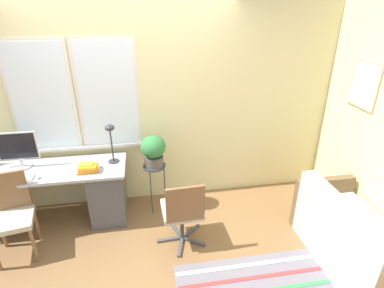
{
  "coord_description": "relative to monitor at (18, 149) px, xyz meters",
  "views": [
    {
      "loc": [
        0.16,
        -2.89,
        2.45
      ],
      "look_at": [
        0.66,
        0.15,
        1.0
      ],
      "focal_mm": 28.0,
      "sensor_mm": 36.0,
      "label": 1
    }
  ],
  "objects": [
    {
      "name": "desk_lamp",
      "position": [
        1.03,
        -0.04,
        0.12
      ],
      "size": [
        0.13,
        0.13,
        0.47
      ],
      "color": "#2D2D33",
      "rests_on": "desk"
    },
    {
      "name": "wall_right_with_picture",
      "position": [
        3.89,
        -0.42,
        0.39
      ],
      "size": [
        0.08,
        9.0,
        2.7
      ],
      "color": "beige",
      "rests_on": "ground_plane"
    },
    {
      "name": "plant_stand",
      "position": [
        1.51,
        -0.04,
        -0.39
      ],
      "size": [
        0.28,
        0.28,
        0.64
      ],
      "color": "#333338",
      "rests_on": "ground_plane"
    },
    {
      "name": "desk_chair_wooden",
      "position": [
        0.01,
        -0.55,
        -0.48
      ],
      "size": [
        0.47,
        0.48,
        0.89
      ],
      "rotation": [
        0.0,
        0.0,
        0.19
      ],
      "color": "brown",
      "rests_on": "ground_plane"
    },
    {
      "name": "couch_loveseat",
      "position": [
        3.41,
        -1.32,
        -0.68
      ],
      "size": [
        0.7,
        1.42,
        0.78
      ],
      "rotation": [
        0.0,
        0.0,
        1.57
      ],
      "color": "beige",
      "rests_on": "ground_plane"
    },
    {
      "name": "book_stack",
      "position": [
        0.76,
        -0.23,
        -0.18
      ],
      "size": [
        0.25,
        0.19,
        0.11
      ],
      "color": "orange",
      "rests_on": "desk"
    },
    {
      "name": "desk",
      "position": [
        0.19,
        -0.11,
        -0.57
      ],
      "size": [
        1.96,
        0.61,
        0.73
      ],
      "color": "#9EA3A8",
      "rests_on": "ground_plane"
    },
    {
      "name": "keyboard",
      "position": [
        0.01,
        -0.29,
        -0.22
      ],
      "size": [
        0.37,
        0.13,
        0.02
      ],
      "color": "silver",
      "rests_on": "desk"
    },
    {
      "name": "mouse",
      "position": [
        0.25,
        -0.3,
        -0.21
      ],
      "size": [
        0.03,
        0.06,
        0.03
      ],
      "color": "silver",
      "rests_on": "desk"
    },
    {
      "name": "monitor",
      "position": [
        0.0,
        0.0,
        0.0
      ],
      "size": [
        0.43,
        0.2,
        0.43
      ],
      "color": "silver",
      "rests_on": "desk"
    },
    {
      "name": "potted_plant",
      "position": [
        1.51,
        -0.04,
        -0.11
      ],
      "size": [
        0.3,
        0.3,
        0.39
      ],
      "color": "#514C47",
      "rests_on": "plant_stand"
    },
    {
      "name": "office_chair_swivel",
      "position": [
        1.77,
        -0.74,
        -0.52
      ],
      "size": [
        0.54,
        0.56,
        0.84
      ],
      "rotation": [
        0.0,
        0.0,
        3.19
      ],
      "color": "#47474C",
      "rests_on": "ground_plane"
    },
    {
      "name": "floor_rug_striped",
      "position": [
        2.41,
        -1.33,
        -0.96
      ],
      "size": [
        1.58,
        0.55,
        0.01
      ],
      "color": "slate",
      "rests_on": "ground_plane"
    },
    {
      "name": "wall_back_with_window",
      "position": [
        1.26,
        0.27,
        0.39
      ],
      "size": [
        9.0,
        0.12,
        2.7
      ],
      "color": "beige",
      "rests_on": "ground_plane"
    },
    {
      "name": "ground_plane",
      "position": [
        1.28,
        -0.42,
        -0.96
      ],
      "size": [
        14.0,
        14.0,
        0.0
      ],
      "primitive_type": "plane",
      "color": "brown"
    }
  ]
}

